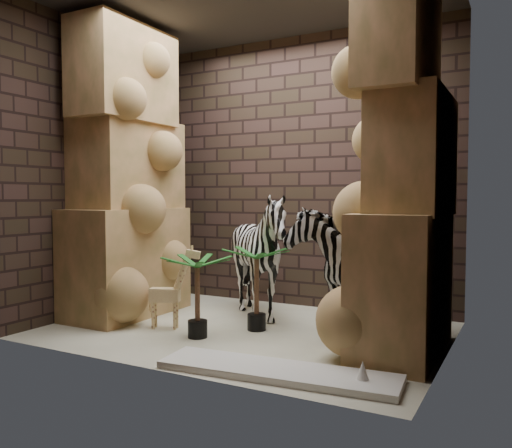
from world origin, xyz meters
The scene contains 13 objects.
floor centered at (0.00, 0.00, 0.00)m, with size 3.50×3.50×0.00m, color beige.
wall_back centered at (0.00, 1.25, 1.50)m, with size 3.50×3.50×0.00m, color #35241F.
wall_front centered at (0.00, -1.25, 1.50)m, with size 3.50×3.50×0.00m, color #35241F.
wall_left centered at (-1.75, 0.00, 1.50)m, with size 3.00×3.00×0.00m, color #35241F.
wall_right centered at (1.75, 0.00, 1.50)m, with size 3.00×3.00×0.00m, color #35241F.
rock_pillar_left centered at (-1.40, 0.00, 1.50)m, with size 0.68×1.30×3.00m, color tan, non-canonical shape.
rock_pillar_right centered at (1.42, 0.00, 1.50)m, with size 0.58×1.25×3.00m, color tan, non-canonical shape.
zebra_right centered at (0.79, 0.50, 0.67)m, with size 0.61×1.14×1.35m, color white.
zebra_left centered at (-0.08, 0.45, 0.56)m, with size 1.00×1.24×1.13m, color white.
giraffe_toy centered at (-0.69, -0.29, 0.40)m, with size 0.41×0.14×0.80m, color #E9C78A, non-canonical shape.
palm_front centered at (0.09, 0.06, 0.39)m, with size 0.36×0.36×0.77m, color #175B21, non-canonical shape.
palm_back centered at (-0.24, -0.41, 0.36)m, with size 0.36×0.36×0.73m, color #175B21, non-canonical shape.
surfboard centered at (0.78, -0.94, 0.03)m, with size 1.68×0.41×0.05m, color white.
Camera 1 is at (2.30, -4.10, 1.22)m, focal length 36.44 mm.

